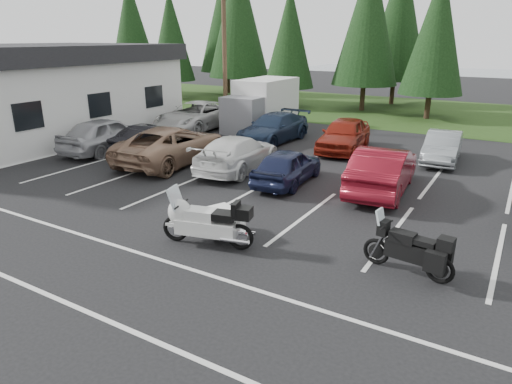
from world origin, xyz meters
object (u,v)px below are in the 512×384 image
at_px(building, 21,92).
at_px(car_near_2, 172,145).
at_px(utility_pole, 224,48).
at_px(touring_motorcycle, 207,218).
at_px(car_near_3, 237,153).
at_px(car_far_3, 442,147).
at_px(car_near_1, 155,140).
at_px(car_near_5, 383,170).
at_px(car_near_0, 106,134).
at_px(car_near_4, 287,166).
at_px(cargo_trailer, 224,222).
at_px(box_truck, 258,105).
at_px(adventure_motorcycle, 409,245).
at_px(car_far_2, 344,135).
at_px(car_far_0, 196,116).
at_px(car_far_1, 273,128).

relative_size(building, car_near_2, 2.67).
height_order(utility_pole, touring_motorcycle, utility_pole).
distance_m(car_near_3, car_far_3, 9.17).
bearing_deg(car_near_1, building, 9.03).
relative_size(building, car_near_5, 3.15).
xyz_separation_m(car_near_0, car_near_4, (9.86, -0.05, -0.16)).
height_order(building, cargo_trailer, building).
bearing_deg(utility_pole, box_truck, 14.04).
height_order(car_near_0, car_near_3, car_near_0).
distance_m(car_near_4, cargo_trailer, 5.23).
bearing_deg(adventure_motorcycle, cargo_trailer, -168.38).
xyz_separation_m(utility_pole, car_far_2, (8.42, -2.11, -3.90)).
bearing_deg(utility_pole, cargo_trailer, -55.79).
bearing_deg(car_near_0, car_near_1, -166.90).
relative_size(car_far_0, car_far_2, 1.27).
height_order(car_far_0, touring_motorcycle, car_far_0).
bearing_deg(car_near_4, adventure_motorcycle, 135.50).
xyz_separation_m(car_near_3, touring_motorcycle, (3.29, -6.54, 0.07)).
height_order(car_near_3, car_far_2, car_far_2).
bearing_deg(building, utility_pole, 45.00).
height_order(utility_pole, car_near_1, utility_pole).
relative_size(car_near_3, car_far_1, 0.98).
bearing_deg(adventure_motorcycle, car_near_0, 169.88).
height_order(car_far_3, adventure_motorcycle, adventure_motorcycle).
xyz_separation_m(car_far_1, touring_motorcycle, (4.61, -12.05, 0.05)).
relative_size(car_near_4, car_far_1, 0.78).
bearing_deg(car_near_2, car_near_5, -178.57).
xyz_separation_m(car_near_5, car_far_0, (-12.86, 5.71, 0.01)).
relative_size(car_near_1, car_near_2, 0.74).
bearing_deg(car_near_0, adventure_motorcycle, 158.60).
bearing_deg(car_far_1, building, -152.02).
distance_m(car_near_4, touring_motorcycle, 6.02).
distance_m(car_near_2, cargo_trailer, 8.27).
bearing_deg(car_near_1, box_truck, -91.61).
xyz_separation_m(car_near_2, touring_motorcycle, (6.39, -6.06, -0.02)).
distance_m(box_truck, car_near_5, 12.59).
height_order(car_near_2, car_far_0, car_far_0).
distance_m(car_near_3, car_near_5, 6.00).
xyz_separation_m(box_truck, car_near_4, (6.45, -8.72, -0.77)).
bearing_deg(car_far_2, car_near_3, -120.92).
xyz_separation_m(utility_pole, cargo_trailer, (9.11, -13.39, -4.33)).
bearing_deg(utility_pole, car_near_4, -44.18).
relative_size(utility_pole, cargo_trailer, 5.59).
distance_m(car_far_0, cargo_trailer, 15.53).
height_order(touring_motorcycle, cargo_trailer, touring_motorcycle).
distance_m(building, car_near_2, 10.86).
relative_size(box_truck, car_far_2, 1.20).
bearing_deg(car_near_5, box_truck, -43.99).
bearing_deg(car_near_0, box_truck, -115.46).
distance_m(building, car_far_2, 17.52).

